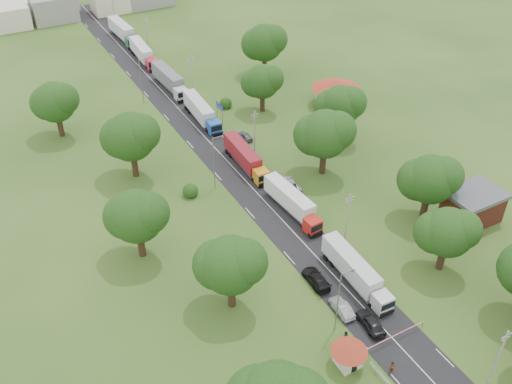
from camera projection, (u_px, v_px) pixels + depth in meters
ground at (289, 227)px, 88.33m from camera, size 260.00×260.00×0.00m
road at (231, 165)px, 102.43m from camera, size 8.00×200.00×0.04m
boom_barrier at (387, 340)px, 69.65m from camera, size 9.22×0.35×1.18m
guard_booth at (349, 352)px, 66.62m from camera, size 4.40×4.40×3.45m
info_sign at (220, 109)px, 113.26m from camera, size 0.12×3.10×4.10m
pole_0 at (498, 357)px, 63.02m from camera, size 1.60×0.24×9.00m
pole_1 at (347, 218)px, 82.76m from camera, size 1.60×0.24×9.00m
pole_2 at (255, 132)px, 102.51m from camera, size 1.60×0.24×9.00m
pole_3 at (192, 74)px, 122.25m from camera, size 1.60×0.24×9.00m
pole_4 at (147, 32)px, 142.00m from camera, size 1.60×0.24×9.00m
pole_5 at (112, 1)px, 161.74m from camera, size 1.60×0.24×9.00m
lamp_0 at (339, 299)px, 68.86m from camera, size 2.03×0.22×10.00m
lamp_1 at (214, 160)px, 93.54m from camera, size 2.03×0.22×10.00m
lamp_2 at (142, 79)px, 118.22m from camera, size 2.03×0.22×10.00m
tree_2 at (447, 232)px, 77.28m from camera, size 8.00×8.00×10.10m
tree_3 at (430, 179)px, 86.30m from camera, size 8.80×8.80×11.07m
tree_4 at (325, 134)px, 95.91m from camera, size 9.60×9.60×12.05m
tree_5 at (340, 105)px, 105.42m from camera, size 8.80×8.80×11.07m
tree_6 at (262, 81)px, 115.04m from camera, size 8.00×8.00×10.10m
tree_7 at (264, 42)px, 128.40m from camera, size 9.60×9.60×12.05m
tree_10 at (230, 264)px, 71.26m from camera, size 8.80×8.80×11.07m
tree_11 at (136, 216)px, 79.12m from camera, size 8.80×8.80×11.07m
tree_12 at (130, 136)px, 95.19m from camera, size 9.60×9.60×12.05m
tree_13 at (54, 102)px, 106.54m from camera, size 8.80×8.80×11.07m
house_brick at (473, 206)px, 88.43m from camera, size 8.60×6.60×5.20m
house_cream at (337, 89)px, 119.01m from camera, size 10.08×10.08×5.80m
distant_town at (91, 3)px, 164.10m from camera, size 52.00×8.00×8.00m
truck_0 at (355, 271)px, 77.70m from camera, size 2.76×13.87×3.84m
truck_1 at (292, 202)px, 90.18m from camera, size 3.09×13.72×3.79m
truck_2 at (245, 157)px, 100.78m from camera, size 2.81×13.83×3.82m
truck_3 at (201, 111)px, 114.23m from camera, size 3.11×14.36×3.97m
truck_4 at (169, 80)px, 125.73m from camera, size 3.06×14.92×4.13m
truck_5 at (143, 53)px, 138.17m from camera, size 3.06×14.64×4.05m
truck_6 at (123, 31)px, 149.22m from camera, size 3.26×15.56×4.30m
car_lane_front at (371, 322)px, 71.93m from camera, size 2.49×5.10×1.68m
car_lane_mid at (342, 308)px, 74.04m from camera, size 1.88×4.52×1.45m
car_lane_rear at (316, 279)px, 78.24m from camera, size 2.55×5.50×1.56m
car_verge_near at (289, 184)px, 96.33m from camera, size 3.17×5.82×1.55m
car_verge_far at (245, 136)px, 109.26m from camera, size 1.82×4.02×1.34m
pedestrian_near at (392, 368)px, 66.36m from camera, size 0.71×0.51×1.81m
pedestrian_booth at (346, 337)px, 70.03m from camera, size 0.95×1.04×1.73m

